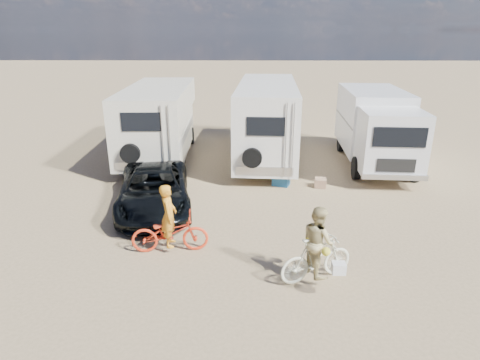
{
  "coord_description": "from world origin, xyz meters",
  "views": [
    {
      "loc": [
        -1.33,
        -10.29,
        5.46
      ],
      "look_at": [
        -1.48,
        0.94,
        1.3
      ],
      "focal_mm": 30.38,
      "sensor_mm": 36.0,
      "label": 1
    }
  ],
  "objects_px": {
    "rv_left": "(159,123)",
    "rider_man": "(169,222)",
    "box_truck": "(376,130)",
    "bike_man": "(170,233)",
    "bike_woman": "(316,258)",
    "bike_parked": "(400,169)",
    "cooler": "(281,179)",
    "crate": "(320,183)",
    "rv_main": "(267,122)",
    "dark_suv": "(154,189)",
    "rider_woman": "(317,248)"
  },
  "relations": [
    {
      "from": "dark_suv",
      "to": "bike_man",
      "type": "xyz_separation_m",
      "value": [
        0.98,
        -2.71,
        -0.14
      ]
    },
    {
      "from": "bike_man",
      "to": "crate",
      "type": "distance_m",
      "value": 6.66
    },
    {
      "from": "bike_man",
      "to": "rider_man",
      "type": "xyz_separation_m",
      "value": [
        0.0,
        -0.0,
        0.32
      ]
    },
    {
      "from": "rider_woman",
      "to": "bike_parked",
      "type": "bearing_deg",
      "value": -54.52
    },
    {
      "from": "rv_main",
      "to": "crate",
      "type": "distance_m",
      "value": 4.36
    },
    {
      "from": "rv_main",
      "to": "rider_man",
      "type": "xyz_separation_m",
      "value": [
        -2.89,
        -8.34,
        -0.82
      ]
    },
    {
      "from": "box_truck",
      "to": "bike_woman",
      "type": "relative_size",
      "value": 3.56
    },
    {
      "from": "bike_man",
      "to": "rider_man",
      "type": "height_order",
      "value": "rider_man"
    },
    {
      "from": "bike_woman",
      "to": "rider_man",
      "type": "xyz_separation_m",
      "value": [
        -3.59,
        1.25,
        0.29
      ]
    },
    {
      "from": "bike_man",
      "to": "rider_woman",
      "type": "relative_size",
      "value": 1.2
    },
    {
      "from": "bike_parked",
      "to": "rv_main",
      "type": "bearing_deg",
      "value": 84.5
    },
    {
      "from": "rider_man",
      "to": "rv_main",
      "type": "bearing_deg",
      "value": -25.16
    },
    {
      "from": "rv_main",
      "to": "bike_man",
      "type": "height_order",
      "value": "rv_main"
    },
    {
      "from": "dark_suv",
      "to": "crate",
      "type": "height_order",
      "value": "dark_suv"
    },
    {
      "from": "bike_parked",
      "to": "cooler",
      "type": "relative_size",
      "value": 2.82
    },
    {
      "from": "box_truck",
      "to": "bike_woman",
      "type": "bearing_deg",
      "value": -110.06
    },
    {
      "from": "box_truck",
      "to": "bike_man",
      "type": "bearing_deg",
      "value": -131.18
    },
    {
      "from": "box_truck",
      "to": "bike_woman",
      "type": "distance_m",
      "value": 9.55
    },
    {
      "from": "rider_woman",
      "to": "crate",
      "type": "height_order",
      "value": "rider_woman"
    },
    {
      "from": "dark_suv",
      "to": "rv_left",
      "type": "bearing_deg",
      "value": 88.82
    },
    {
      "from": "rider_man",
      "to": "bike_parked",
      "type": "relative_size",
      "value": 0.99
    },
    {
      "from": "dark_suv",
      "to": "bike_parked",
      "type": "bearing_deg",
      "value": 6.85
    },
    {
      "from": "box_truck",
      "to": "bike_woman",
      "type": "height_order",
      "value": "box_truck"
    },
    {
      "from": "dark_suv",
      "to": "bike_man",
      "type": "bearing_deg",
      "value": -80.48
    },
    {
      "from": "box_truck",
      "to": "dark_suv",
      "type": "relative_size",
      "value": 1.36
    },
    {
      "from": "rv_main",
      "to": "rider_woman",
      "type": "height_order",
      "value": "rv_main"
    },
    {
      "from": "rv_main",
      "to": "bike_woman",
      "type": "height_order",
      "value": "rv_main"
    },
    {
      "from": "bike_woman",
      "to": "bike_parked",
      "type": "distance_m",
      "value": 7.94
    },
    {
      "from": "box_truck",
      "to": "bike_parked",
      "type": "bearing_deg",
      "value": -74.12
    },
    {
      "from": "rider_woman",
      "to": "bike_parked",
      "type": "xyz_separation_m",
      "value": [
        4.28,
        6.69,
        -0.38
      ]
    },
    {
      "from": "rv_left",
      "to": "cooler",
      "type": "xyz_separation_m",
      "value": [
        5.2,
        -3.66,
        -1.33
      ]
    },
    {
      "from": "bike_man",
      "to": "bike_woman",
      "type": "height_order",
      "value": "bike_woman"
    },
    {
      "from": "bike_woman",
      "to": "crate",
      "type": "bearing_deg",
      "value": -32.74
    },
    {
      "from": "rv_left",
      "to": "bike_parked",
      "type": "height_order",
      "value": "rv_left"
    },
    {
      "from": "rv_left",
      "to": "bike_parked",
      "type": "relative_size",
      "value": 4.32
    },
    {
      "from": "bike_man",
      "to": "crate",
      "type": "relative_size",
      "value": 4.79
    },
    {
      "from": "rider_man",
      "to": "dark_suv",
      "type": "bearing_deg",
      "value": 13.77
    },
    {
      "from": "bike_parked",
      "to": "crate",
      "type": "bearing_deg",
      "value": 128.32
    },
    {
      "from": "box_truck",
      "to": "rider_man",
      "type": "relative_size",
      "value": 3.88
    },
    {
      "from": "cooler",
      "to": "crate",
      "type": "relative_size",
      "value": 1.45
    },
    {
      "from": "rv_left",
      "to": "bike_parked",
      "type": "xyz_separation_m",
      "value": [
        9.78,
        -3.08,
        -1.12
      ]
    },
    {
      "from": "rv_main",
      "to": "bike_parked",
      "type": "bearing_deg",
      "value": -26.74
    },
    {
      "from": "bike_parked",
      "to": "bike_woman",
      "type": "bearing_deg",
      "value": 172.11
    },
    {
      "from": "rv_left",
      "to": "rider_man",
      "type": "bearing_deg",
      "value": -79.49
    },
    {
      "from": "rv_left",
      "to": "cooler",
      "type": "bearing_deg",
      "value": -37.28
    },
    {
      "from": "rv_main",
      "to": "crate",
      "type": "bearing_deg",
      "value": -59.87
    },
    {
      "from": "rider_man",
      "to": "bike_man",
      "type": "bearing_deg",
      "value": -6.06
    },
    {
      "from": "rv_left",
      "to": "bike_parked",
      "type": "distance_m",
      "value": 10.31
    },
    {
      "from": "bike_woman",
      "to": "bike_parked",
      "type": "height_order",
      "value": "bike_woman"
    },
    {
      "from": "rv_main",
      "to": "box_truck",
      "type": "height_order",
      "value": "rv_main"
    }
  ]
}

